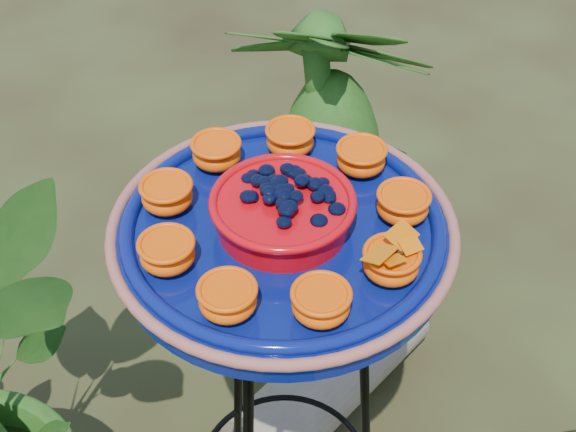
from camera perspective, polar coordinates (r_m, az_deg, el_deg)
name	(u,v)px	position (r m, az deg, el deg)	size (l,w,h in m)	color
tripod_stand	(284,396)	(1.48, -0.29, -12.66)	(0.40, 0.40, 0.96)	black
feeder_dish	(283,227)	(1.16, -0.37, -0.76)	(0.57, 0.57, 0.11)	#08135F
driftwood_log	(331,377)	(2.10, 3.08, -11.38)	(0.20, 0.20, 0.59)	gray
shrub_back_right	(330,155)	(2.15, 3.00, 4.34)	(0.52, 0.52, 0.92)	#1F4F15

